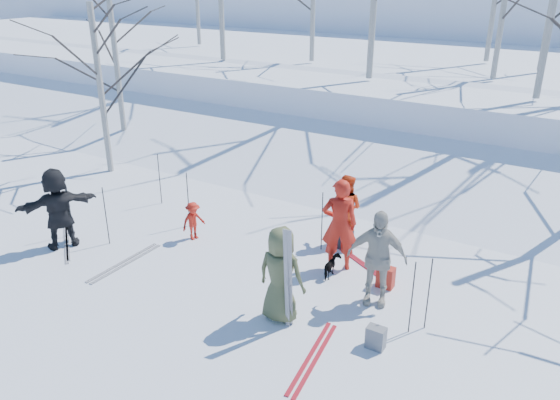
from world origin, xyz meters
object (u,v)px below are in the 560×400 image
Objects in this scene: skier_olive_center at (281,275)px; backpack_dark at (344,240)px; skier_redor_behind at (345,209)px; backpack_red at (386,277)px; skier_red_seated at (193,221)px; skier_cream_east at (377,258)px; dog at (332,267)px; skier_grey_west at (58,208)px; backpack_grey at (376,338)px; skier_red_north at (339,225)px.

backpack_dark is (-0.16, 2.92, -0.67)m from skier_olive_center.
skier_redor_behind reaches higher than backpack_red.
skier_cream_east is at bearing -77.26° from skier_red_seated.
skier_redor_behind reaches higher than backpack_dark.
dog reaches higher than backpack_dark.
skier_olive_center is 1.10× the size of skier_redor_behind.
skier_cream_east reaches higher than backpack_dark.
skier_red_seated is 4.44m from backpack_red.
skier_red_seated reaches higher than dog.
backpack_red is at bearing -177.05° from dog.
skier_grey_west is (-5.16, -3.41, 0.12)m from skier_redor_behind.
skier_redor_behind is at bearing 115.84° from backpack_dark.
skier_redor_behind is 3.79m from backpack_grey.
backpack_grey is (7.19, 0.27, -0.71)m from skier_grey_west.
skier_red_north reaches higher than skier_cream_east.
skier_red_north is 4.82× the size of backpack_dark.
skier_olive_center is 3.00m from backpack_dark.
skier_redor_behind is 3.38m from skier_red_seated.
backpack_grey is (0.53, -1.22, -0.72)m from skier_cream_east.
skier_cream_east is 1.01× the size of skier_grey_west.
backpack_dark is (-1.35, 1.61, -0.71)m from skier_cream_east.
dog is at bearing 103.03° from skier_redor_behind.
backpack_dark is (-1.34, 1.02, -0.01)m from backpack_red.
backpack_grey is 0.95× the size of backpack_dark.
skier_grey_west reaches higher than skier_redor_behind.
skier_grey_west reaches higher than dog.
backpack_red reaches higher than backpack_dark.
backpack_red is (1.04, 0.20, -0.01)m from dog.
skier_cream_east is 1.51m from backpack_grey.
skier_redor_behind reaches higher than backpack_grey.
skier_red_seated is 3.40m from dog.
skier_cream_east is at bearing 124.50° from skier_redor_behind.
backpack_red is (-0.01, 0.58, -0.70)m from skier_cream_east.
backpack_red is at bearing 74.29° from skier_cream_east.
skier_cream_east is at bearing 113.39° from backpack_grey.
skier_red_seated is 2.33× the size of backpack_grey.
skier_grey_west is 7.23m from backpack_grey.
backpack_grey is at bearing -56.41° from backpack_dark.
backpack_red is 1.69m from backpack_dark.
skier_red_seated is at bearing 157.71° from skier_grey_west.
skier_redor_behind is 3.02× the size of dog.
skier_cream_east is at bearing 132.12° from skier_grey_west.
backpack_red is at bearing 106.50° from backpack_grey.
skier_red_seated is 2.11× the size of backpack_red.
skier_grey_west is at bearing -6.10° from skier_red_north.
backpack_dark is at bearing -50.32° from skier_red_seated.
dog is at bearing -76.00° from backpack_dark.
skier_red_north is 5.07× the size of backpack_grey.
skier_cream_east is at bearing -89.38° from backpack_red.
skier_red_north is at bearing 129.25° from backpack_grey.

